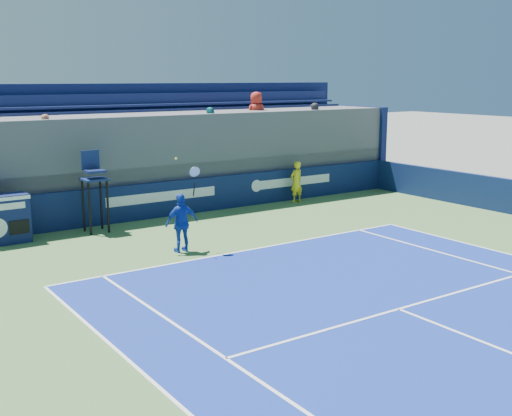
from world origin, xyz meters
TOP-DOWN VIEW (x-y plane):
  - ball_person at (5.35, 16.61)m, footprint 0.60×0.43m
  - back_hoarding at (0.00, 17.10)m, footprint 20.40×0.21m
  - match_clock at (-5.21, 16.43)m, footprint 1.33×0.75m
  - umpire_chair at (-2.60, 16.29)m, footprint 0.71×0.71m
  - tennis_player at (-1.53, 12.77)m, footprint 0.96×0.46m
  - stadium_seating at (-0.02, 19.15)m, footprint 21.00×4.05m

SIDE VIEW (x-z plane):
  - back_hoarding at x=0.00m, z-range 0.00..1.20m
  - match_clock at x=-5.21m, z-range 0.04..1.44m
  - ball_person at x=5.35m, z-range 0.01..1.55m
  - tennis_player at x=-1.53m, z-range -0.47..2.10m
  - umpire_chair at x=-2.60m, z-range 0.29..2.77m
  - stadium_seating at x=-0.02m, z-range -0.74..4.44m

